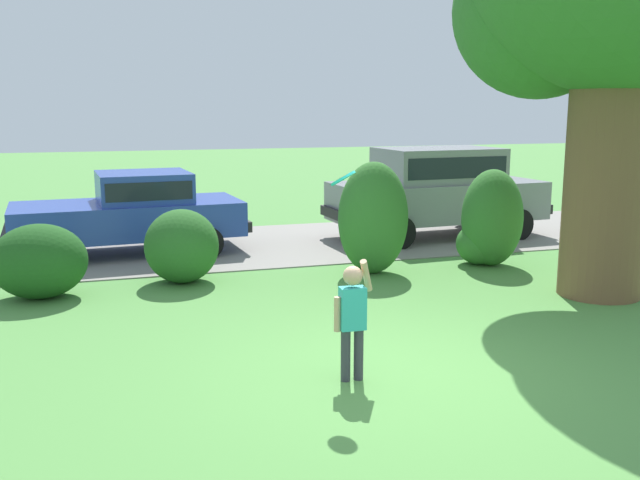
# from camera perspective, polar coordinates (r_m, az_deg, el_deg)

# --- Properties ---
(ground_plane) EXTENTS (80.00, 80.00, 0.00)m
(ground_plane) POSITION_cam_1_polar(r_m,az_deg,el_deg) (7.77, 6.15, -10.40)
(ground_plane) COLOR #518E42
(driveway_strip) EXTENTS (28.00, 4.40, 0.02)m
(driveway_strip) POSITION_cam_1_polar(r_m,az_deg,el_deg) (14.48, -5.26, -0.40)
(driveway_strip) COLOR gray
(driveway_strip) RESTS_ON ground
(shrub_near_tree) EXTENTS (1.37, 1.15, 1.11)m
(shrub_near_tree) POSITION_cam_1_polar(r_m,az_deg,el_deg) (11.16, -21.64, -1.61)
(shrub_near_tree) COLOR #1E511C
(shrub_near_tree) RESTS_ON ground
(shrub_centre_left) EXTENTS (1.18, 1.18, 1.18)m
(shrub_centre_left) POSITION_cam_1_polar(r_m,az_deg,el_deg) (11.52, -11.07, -0.49)
(shrub_centre_left) COLOR #286023
(shrub_centre_left) RESTS_ON ground
(shrub_centre) EXTENTS (1.20, 1.00, 1.89)m
(shrub_centre) POSITION_cam_1_polar(r_m,az_deg,el_deg) (11.90, 4.30, 1.77)
(shrub_centre) COLOR #33702B
(shrub_centre) RESTS_ON ground
(shrub_centre_right) EXTENTS (1.10, 1.12, 1.71)m
(shrub_centre_right) POSITION_cam_1_polar(r_m,az_deg,el_deg) (12.87, 13.48, 1.33)
(shrub_centre_right) COLOR #33702B
(shrub_centre_right) RESTS_ON ground
(parked_sedan) EXTENTS (4.51, 2.32, 1.56)m
(parked_sedan) POSITION_cam_1_polar(r_m,az_deg,el_deg) (13.96, -14.81, 2.36)
(parked_sedan) COLOR #28429E
(parked_sedan) RESTS_ON ground
(parked_suv) EXTENTS (4.80, 2.31, 1.92)m
(parked_suv) POSITION_cam_1_polar(r_m,az_deg,el_deg) (15.40, 9.43, 4.19)
(parked_suv) COLOR gray
(parked_suv) RESTS_ON ground
(child_thrower) EXTENTS (0.46, 0.26, 1.29)m
(child_thrower) POSITION_cam_1_polar(r_m,az_deg,el_deg) (7.25, 2.63, -5.91)
(child_thrower) COLOR #383842
(child_thrower) RESTS_ON ground
(frisbee) EXTENTS (0.30, 0.28, 0.22)m
(frisbee) POSITION_cam_1_polar(r_m,az_deg,el_deg) (7.18, 1.87, 4.99)
(frisbee) COLOR #1EB7B2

